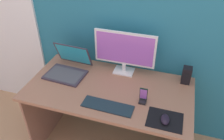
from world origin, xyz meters
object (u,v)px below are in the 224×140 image
keyboard_external (108,106)px  monitor (125,51)px  speaker_right (186,75)px  phone_in_dock (143,97)px  laptop (68,68)px  mouse (165,119)px

keyboard_external → monitor: bearing=91.4°
speaker_right → phone_in_dock: size_ratio=1.08×
monitor → laptop: 0.54m
laptop → mouse: laptop is taller
mouse → monitor: bearing=123.4°
speaker_right → laptop: size_ratio=0.41×
speaker_right → mouse: 0.52m
speaker_right → phone_in_dock: (-0.30, -0.36, -0.03)m
monitor → phone_in_dock: 0.46m
monitor → phone_in_dock: monitor is taller
laptop → speaker_right: bearing=9.2°
speaker_right → keyboard_external: size_ratio=0.38×
monitor → phone_in_dock: (0.25, -0.35, -0.17)m
monitor → mouse: 0.69m
laptop → phone_in_dock: 0.75m
speaker_right → keyboard_external: bearing=-138.1°
laptop → mouse: 0.97m
keyboard_external → mouse: mouse is taller
keyboard_external → mouse: 0.43m
monitor → phone_in_dock: bearing=-55.2°
phone_in_dock → laptop: bearing=165.2°
monitor → phone_in_dock: size_ratio=3.88×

